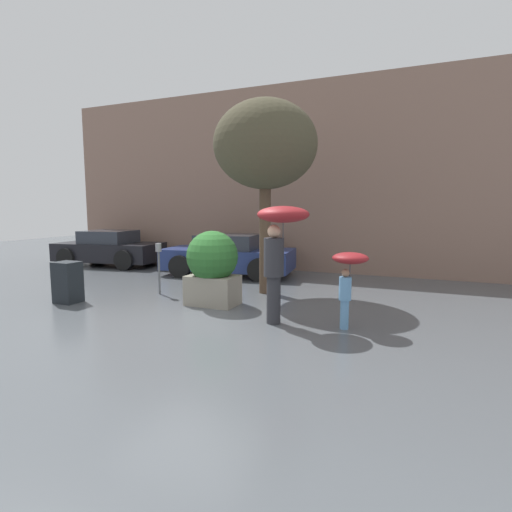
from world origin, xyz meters
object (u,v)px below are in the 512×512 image
object	(u,v)px
person_adult	(280,236)
newspaper_box	(68,282)
person_child	(349,270)
planter_box	(212,265)
parked_car_far	(110,249)
street_tree	(265,146)
parked_car_near	(228,256)
parking_meter	(159,258)

from	to	relation	value
person_adult	newspaper_box	bearing A→B (deg)	156.83
person_child	planter_box	bearing A→B (deg)	117.89
parked_car_far	person_child	bearing A→B (deg)	-122.60
person_adult	street_tree	size ratio (longest dim) A/B	0.46
parked_car_near	street_tree	size ratio (longest dim) A/B	0.90
parking_meter	person_child	bearing A→B (deg)	-11.95
planter_box	street_tree	bearing A→B (deg)	69.12
parking_meter	street_tree	bearing A→B (deg)	26.59
planter_box	street_tree	size ratio (longest dim) A/B	0.35
planter_box	parking_meter	world-z (taller)	planter_box
planter_box	person_adult	bearing A→B (deg)	-22.89
planter_box	newspaper_box	bearing A→B (deg)	-160.66
parked_car_near	parking_meter	size ratio (longest dim) A/B	3.34
parking_meter	newspaper_box	xyz separation A→B (m)	(-1.34, -1.47, -0.44)
person_adult	parking_meter	size ratio (longest dim) A/B	1.71
planter_box	parking_meter	xyz separation A→B (m)	(-1.69, 0.41, 0.03)
planter_box	person_child	world-z (taller)	planter_box
person_child	newspaper_box	bearing A→B (deg)	133.55
planter_box	person_adult	distance (m)	2.06
planter_box	parked_car_far	distance (m)	7.28
parked_car_near	newspaper_box	distance (m)	4.86
parked_car_far	newspaper_box	xyz separation A→B (m)	(3.24, -4.75, -0.14)
newspaper_box	parking_meter	bearing A→B (deg)	47.54
person_adult	person_child	xyz separation A→B (m)	(1.19, 0.17, -0.55)
parked_car_far	newspaper_box	size ratio (longest dim) A/B	4.30
planter_box	parked_car_near	size ratio (longest dim) A/B	0.39
parked_car_far	newspaper_box	bearing A→B (deg)	-153.48
parked_car_near	parked_car_far	distance (m)	4.87
planter_box	person_child	distance (m)	3.03
person_adult	planter_box	bearing A→B (deg)	130.21
street_tree	newspaper_box	bearing A→B (deg)	-144.23
person_child	newspaper_box	world-z (taller)	person_child
parked_car_far	newspaper_box	distance (m)	5.75
person_adult	person_child	size ratio (longest dim) A/B	1.59
person_child	parked_car_far	size ratio (longest dim) A/B	0.34
person_adult	newspaper_box	xyz separation A→B (m)	(-4.81, -0.31, -1.13)
planter_box	newspaper_box	distance (m)	3.24
planter_box	parked_car_far	world-z (taller)	planter_box
person_adult	parked_car_near	world-z (taller)	person_adult
street_tree	parking_meter	size ratio (longest dim) A/B	3.72
parked_car_far	parking_meter	xyz separation A→B (m)	(4.59, -3.28, 0.30)
parked_car_near	planter_box	bearing A→B (deg)	-165.60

